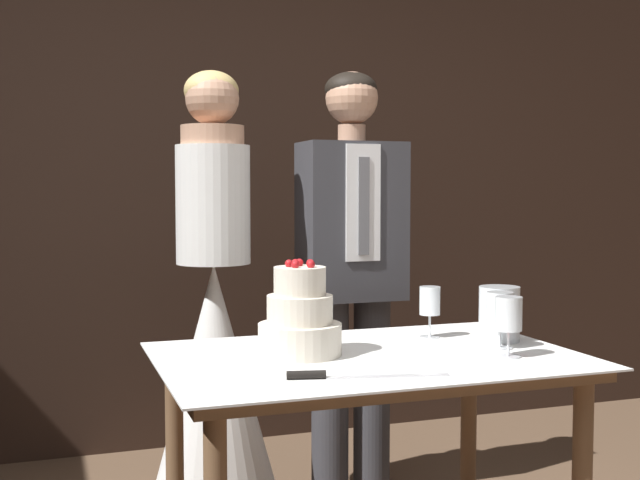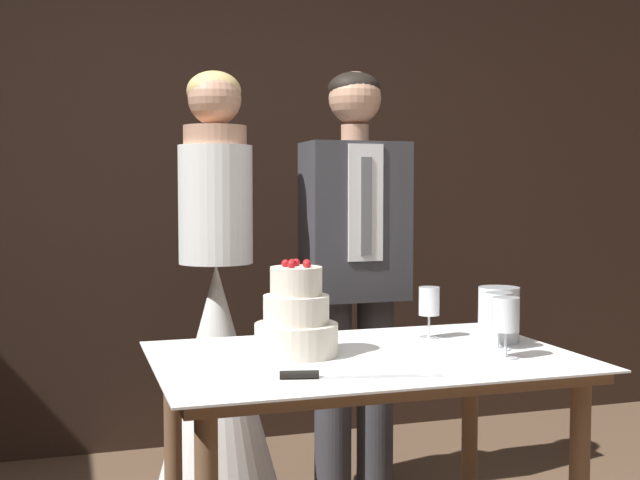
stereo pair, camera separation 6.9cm
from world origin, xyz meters
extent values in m
cube|color=black|center=(0.00, 2.20, 1.31)|extent=(5.52, 0.12, 2.62)
cylinder|color=brown|center=(-0.38, 0.66, 0.38)|extent=(0.06, 0.06, 0.75)
cylinder|color=brown|center=(0.65, 0.66, 0.38)|extent=(0.06, 0.06, 0.75)
cube|color=brown|center=(0.14, 0.34, 0.77)|extent=(1.15, 0.75, 0.03)
cube|color=white|center=(0.14, 0.34, 0.79)|extent=(1.21, 0.81, 0.01)
cylinder|color=silver|center=(-0.05, 0.40, 0.84)|extent=(0.24, 0.24, 0.09)
cylinder|color=silver|center=(-0.05, 0.40, 0.93)|extent=(0.19, 0.19, 0.08)
cylinder|color=silver|center=(-0.05, 0.40, 1.01)|extent=(0.15, 0.15, 0.08)
sphere|color=red|center=(-0.02, 0.40, 1.06)|extent=(0.02, 0.02, 0.02)
sphere|color=red|center=(-0.04, 0.43, 1.06)|extent=(0.02, 0.02, 0.02)
sphere|color=red|center=(-0.06, 0.42, 1.06)|extent=(0.02, 0.02, 0.02)
sphere|color=red|center=(-0.08, 0.41, 1.06)|extent=(0.02, 0.02, 0.02)
sphere|color=red|center=(-0.07, 0.38, 1.06)|extent=(0.02, 0.02, 0.02)
sphere|color=red|center=(-0.03, 0.37, 1.06)|extent=(0.02, 0.02, 0.02)
cube|color=silver|center=(0.08, 0.07, 0.80)|extent=(0.32, 0.09, 0.00)
cylinder|color=black|center=(-0.13, 0.11, 0.81)|extent=(0.10, 0.04, 0.02)
cylinder|color=silver|center=(0.55, 0.30, 0.80)|extent=(0.08, 0.08, 0.00)
cylinder|color=silver|center=(0.55, 0.30, 0.84)|extent=(0.01, 0.01, 0.08)
cylinder|color=silver|center=(0.55, 0.30, 0.92)|extent=(0.08, 0.08, 0.09)
cylinder|color=maroon|center=(0.55, 0.30, 0.89)|extent=(0.07, 0.07, 0.03)
cylinder|color=silver|center=(0.51, 0.18, 0.80)|extent=(0.07, 0.07, 0.00)
cylinder|color=silver|center=(0.51, 0.18, 0.84)|extent=(0.01, 0.01, 0.07)
cylinder|color=silver|center=(0.51, 0.18, 0.92)|extent=(0.08, 0.08, 0.10)
cylinder|color=maroon|center=(0.51, 0.18, 0.89)|extent=(0.06, 0.06, 0.03)
cylinder|color=silver|center=(0.43, 0.53, 0.80)|extent=(0.06, 0.06, 0.00)
cylinder|color=silver|center=(0.43, 0.53, 0.84)|extent=(0.01, 0.01, 0.07)
cylinder|color=silver|center=(0.43, 0.53, 0.92)|extent=(0.07, 0.07, 0.09)
cylinder|color=maroon|center=(0.43, 0.53, 0.88)|extent=(0.06, 0.06, 0.03)
cylinder|color=silver|center=(0.61, 0.40, 0.88)|extent=(0.13, 0.13, 0.17)
cylinder|color=white|center=(0.61, 0.40, 0.83)|extent=(0.06, 0.06, 0.08)
sphere|color=#F9CC4C|center=(0.61, 0.40, 0.89)|extent=(0.02, 0.02, 0.02)
cone|color=white|center=(-0.14, 1.19, 0.50)|extent=(0.54, 0.54, 1.00)
cylinder|color=white|center=(-0.14, 1.19, 1.22)|extent=(0.28, 0.28, 0.45)
cylinder|color=tan|center=(-0.14, 1.19, 1.48)|extent=(0.24, 0.24, 0.07)
sphere|color=tan|center=(-0.14, 1.19, 1.62)|extent=(0.20, 0.20, 0.20)
ellipsoid|color=#D6B770|center=(-0.14, 1.21, 1.65)|extent=(0.21, 0.21, 0.15)
cylinder|color=#38383D|center=(0.33, 1.19, 0.42)|extent=(0.15, 0.15, 0.84)
cylinder|color=#38383D|center=(0.51, 1.19, 0.42)|extent=(0.15, 0.15, 0.84)
cube|color=#38383D|center=(0.42, 1.19, 1.15)|extent=(0.40, 0.24, 0.63)
cube|color=white|center=(0.42, 1.07, 1.23)|extent=(0.14, 0.01, 0.45)
cube|color=slate|center=(0.42, 1.06, 1.21)|extent=(0.04, 0.01, 0.38)
cylinder|color=tan|center=(0.42, 1.19, 1.50)|extent=(0.11, 0.11, 0.07)
sphere|color=tan|center=(0.42, 1.19, 1.64)|extent=(0.21, 0.21, 0.21)
ellipsoid|color=black|center=(0.42, 1.20, 1.67)|extent=(0.21, 0.21, 0.14)
camera|label=1|loc=(-0.75, -1.80, 1.28)|focal=45.00mm
camera|label=2|loc=(-0.68, -1.82, 1.28)|focal=45.00mm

